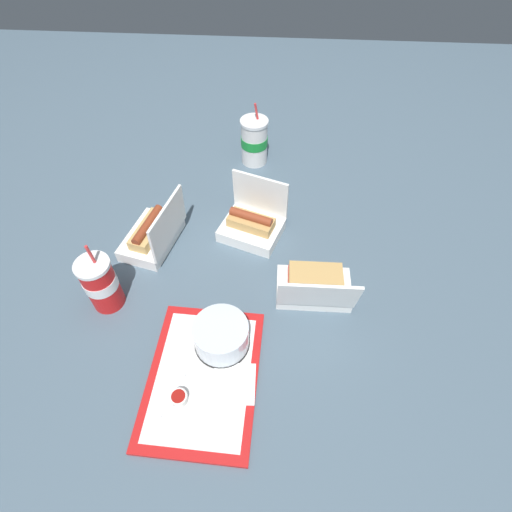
# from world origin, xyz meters

# --- Properties ---
(ground_plane) EXTENTS (3.20, 3.20, 0.00)m
(ground_plane) POSITION_xyz_m (0.00, 0.00, 0.00)
(ground_plane) COLOR #4C6070
(food_tray) EXTENTS (0.38, 0.27, 0.01)m
(food_tray) POSITION_xyz_m (-0.36, 0.09, 0.01)
(food_tray) COLOR red
(food_tray) RESTS_ON ground_plane
(cake_container) EXTENTS (0.14, 0.14, 0.08)m
(cake_container) POSITION_xyz_m (-0.27, 0.06, 0.05)
(cake_container) COLOR black
(cake_container) RESTS_ON food_tray
(ketchup_cup) EXTENTS (0.04, 0.04, 0.02)m
(ketchup_cup) POSITION_xyz_m (-0.42, 0.14, 0.03)
(ketchup_cup) COLOR white
(ketchup_cup) RESTS_ON food_tray
(napkin_stack) EXTENTS (0.10, 0.10, 0.00)m
(napkin_stack) POSITION_xyz_m (-0.37, 0.01, 0.02)
(napkin_stack) COLOR white
(napkin_stack) RESTS_ON food_tray
(plastic_fork) EXTENTS (0.11, 0.05, 0.00)m
(plastic_fork) POSITION_xyz_m (-0.41, 0.16, 0.02)
(plastic_fork) COLOR white
(plastic_fork) RESTS_ON food_tray
(clamshell_hotdog_right) EXTENTS (0.23, 0.19, 0.17)m
(clamshell_hotdog_right) POSITION_xyz_m (0.06, 0.31, 0.04)
(clamshell_hotdog_right) COLOR white
(clamshell_hotdog_right) RESTS_ON ground_plane
(clamshell_sandwich_front) EXTENTS (0.16, 0.20, 0.16)m
(clamshell_sandwich_front) POSITION_xyz_m (-0.10, -0.18, 0.04)
(clamshell_sandwich_front) COLOR white
(clamshell_sandwich_front) RESTS_ON ground_plane
(clamshell_hotdog_center) EXTENTS (0.20, 0.22, 0.18)m
(clamshell_hotdog_center) POSITION_xyz_m (0.12, 0.01, 0.04)
(clamshell_hotdog_center) COLOR white
(clamshell_hotdog_center) RESTS_ON ground_plane
(soda_cup_back) EXTENTS (0.10, 0.10, 0.23)m
(soda_cup_back) POSITION_xyz_m (0.49, 0.03, 0.09)
(soda_cup_back) COLOR white
(soda_cup_back) RESTS_ON ground_plane
(soda_cup_center) EXTENTS (0.09, 0.09, 0.23)m
(soda_cup_center) POSITION_xyz_m (-0.16, 0.38, 0.09)
(soda_cup_center) COLOR red
(soda_cup_center) RESTS_ON ground_plane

